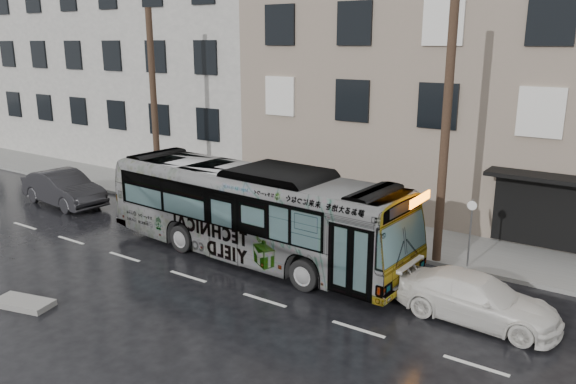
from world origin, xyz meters
name	(u,v)px	position (x,y,z in m)	size (l,w,h in m)	color
ground	(235,254)	(0.00, 0.00, 0.00)	(120.00, 120.00, 0.00)	black
sidewalk	(306,219)	(0.00, 4.90, 0.07)	(90.00, 3.60, 0.15)	gray
building_taupe	(482,88)	(5.00, 12.70, 5.50)	(20.00, 12.00, 11.00)	gray
building_grey	(164,37)	(-18.00, 14.20, 8.00)	(26.00, 15.00, 16.00)	beige
utility_pole_front	(445,134)	(6.50, 3.30, 4.65)	(0.30, 0.30, 9.00)	#3E2C1F
utility_pole_rear	(154,108)	(-7.50, 3.30, 4.65)	(0.30, 0.30, 9.00)	#3E2C1F
sign_post	(470,233)	(7.60, 3.30, 1.35)	(0.06, 0.06, 2.40)	slate
bus	(252,211)	(0.65, 0.23, 1.72)	(2.89, 12.33, 3.43)	#B2B2B2
white_sedan	(477,299)	(8.90, -0.14, 0.66)	(1.84, 4.52, 1.31)	white
dark_sedan	(64,188)	(-11.08, 0.49, 0.83)	(1.75, 5.01, 1.65)	black
slush_pile	(23,303)	(-2.53, -6.85, 0.09)	(1.80, 0.80, 0.18)	gray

